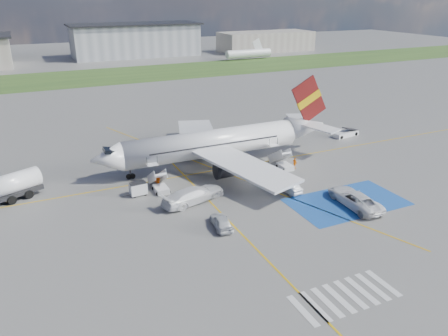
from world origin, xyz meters
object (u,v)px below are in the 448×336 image
Objects in this scene: airliner at (221,142)px; van_white_a at (355,196)px; car_silver_b at (288,187)px; belt_loader at (346,134)px; fuel_tanker at (0,193)px; gpu_cart at (138,189)px; van_white_b at (194,192)px; car_silver_a at (221,221)px.

van_white_a is (8.68, -19.05, -2.23)m from airliner.
airliner reaches higher than car_silver_b.
belt_loader is 0.89× the size of van_white_a.
van_white_a is (5.02, -6.58, 0.49)m from car_silver_b.
airliner is 3.70× the size of fuel_tanker.
van_white_b is at bearing -43.43° from gpu_cart.
car_silver_a is (-33.35, -20.03, 0.32)m from belt_loader.
van_white_a is (22.54, -13.63, 0.39)m from gpu_cart.
airliner is at bearing 17.66° from gpu_cart.
airliner is at bearing -22.28° from fuel_tanker.
fuel_tanker reaches higher than belt_loader.
van_white_b is at bearing -18.98° from car_silver_b.
gpu_cart reaches higher than belt_loader.
fuel_tanker is at bearing -178.61° from airliner.
fuel_tanker is (-29.33, -0.71, -1.99)m from airliner.
car_silver_b is at bearing -73.65° from airliner.
car_silver_a is 1.04× the size of car_silver_b.
airliner reaches higher than car_silver_a.
van_white_b reaches higher than car_silver_a.
van_white_a is 19.17m from van_white_b.
fuel_tanker is 1.81× the size of belt_loader.
belt_loader reaches higher than car_silver_b.
fuel_tanker reaches higher than car_silver_a.
car_silver_b is (-21.83, -15.34, 0.27)m from belt_loader.
airliner is at bearing 177.82° from belt_loader.
van_white_a is (38.01, -18.34, -0.24)m from fuel_tanker.
car_silver_a is at bearing 14.53° from car_silver_b.
gpu_cart is (-13.86, -5.43, -2.62)m from airliner.
van_white_a reaches higher than car_silver_a.
car_silver_b is (11.52, 4.69, -0.05)m from car_silver_a.
airliner is 13.28m from car_silver_b.
gpu_cart is (15.47, -4.72, -0.63)m from fuel_tanker.
car_silver_b is 12.17m from van_white_b.
car_silver_b is at bearing -50.00° from van_white_a.
van_white_a is at bearing -65.51° from airliner.
fuel_tanker is 42.21m from van_white_a.
fuel_tanker is 54.95m from belt_loader.
belt_loader is at bearing -152.53° from car_silver_b.
van_white_b is (5.60, -4.65, 0.47)m from gpu_cart.
van_white_a is at bearing -34.88° from gpu_cart.
car_silver_a is at bearing -157.61° from belt_loader.
van_white_b reaches higher than car_silver_b.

